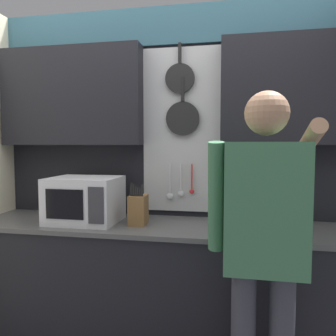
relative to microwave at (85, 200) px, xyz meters
name	(u,v)px	position (x,y,z in m)	size (l,w,h in m)	color
base_cabinet_counter	(158,290)	(0.51, 0.02, -0.61)	(2.52, 0.58, 0.90)	black
back_wall_unit	(164,137)	(0.49, 0.28, 0.43)	(3.09, 0.20, 2.42)	black
microwave	(85,200)	(0.00, 0.00, 0.00)	(0.46, 0.38, 0.31)	silver
knife_block	(138,209)	(0.38, 0.00, -0.05)	(0.12, 0.15, 0.28)	brown
utensil_crock	(279,217)	(1.27, 0.00, -0.07)	(0.10, 0.10, 0.35)	white
person	(264,234)	(1.14, -0.47, -0.05)	(0.54, 0.64, 1.68)	#383842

